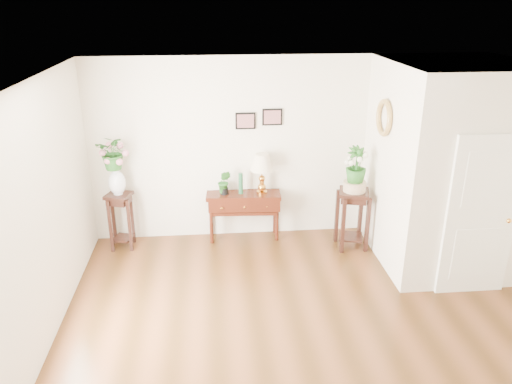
{
  "coord_description": "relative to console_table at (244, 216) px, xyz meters",
  "views": [
    {
      "loc": [
        -1.18,
        -4.52,
        3.59
      ],
      "look_at": [
        -0.63,
        1.3,
        1.28
      ],
      "focal_mm": 35.0,
      "sensor_mm": 36.0,
      "label": 1
    }
  ],
  "objects": [
    {
      "name": "floor",
      "position": [
        0.7,
        -2.57,
        -0.38
      ],
      "size": [
        6.0,
        5.5,
        0.02
      ],
      "primitive_type": "cube",
      "color": "brown",
      "rests_on": "ground"
    },
    {
      "name": "ceiling",
      "position": [
        0.7,
        -2.57,
        2.42
      ],
      "size": [
        6.0,
        5.5,
        0.02
      ],
      "primitive_type": "cube",
      "color": "white",
      "rests_on": "ground"
    },
    {
      "name": "wall_back",
      "position": [
        0.7,
        0.18,
        1.02
      ],
      "size": [
        6.0,
        0.02,
        2.8
      ],
      "primitive_type": "cube",
      "color": "silver",
      "rests_on": "ground"
    },
    {
      "name": "wall_left",
      "position": [
        -2.3,
        -2.57,
        1.02
      ],
      "size": [
        0.02,
        5.5,
        2.8
      ],
      "primitive_type": "cube",
      "color": "silver",
      "rests_on": "ground"
    },
    {
      "name": "partition",
      "position": [
        2.8,
        -0.79,
        1.02
      ],
      "size": [
        1.8,
        1.95,
        2.8
      ],
      "primitive_type": "cube",
      "color": "silver",
      "rests_on": "floor"
    },
    {
      "name": "door",
      "position": [
        2.8,
        -1.79,
        0.67
      ],
      "size": [
        0.9,
        0.05,
        2.1
      ],
      "primitive_type": "cube",
      "color": "white",
      "rests_on": "floor"
    },
    {
      "name": "art_print_left",
      "position": [
        0.05,
        0.16,
        1.47
      ],
      "size": [
        0.3,
        0.02,
        0.25
      ],
      "primitive_type": "cube",
      "color": "black",
      "rests_on": "wall_back"
    },
    {
      "name": "art_print_right",
      "position": [
        0.45,
        0.16,
        1.52
      ],
      "size": [
        0.3,
        0.02,
        0.25
      ],
      "primitive_type": "cube",
      "color": "black",
      "rests_on": "wall_back"
    },
    {
      "name": "wall_ornament",
      "position": [
        1.86,
        -0.67,
        1.67
      ],
      "size": [
        0.07,
        0.51,
        0.51
      ],
      "primitive_type": "torus",
      "rotation": [
        0.0,
        1.57,
        0.0
      ],
      "color": "tan",
      "rests_on": "partition"
    },
    {
      "name": "console_table",
      "position": [
        0.0,
        0.0,
        0.0
      ],
      "size": [
        1.16,
        0.45,
        0.76
      ],
      "primitive_type": "cube",
      "rotation": [
        0.0,
        0.0,
        -0.06
      ],
      "color": "#371509",
      "rests_on": "floor"
    },
    {
      "name": "table_lamp",
      "position": [
        0.28,
        0.0,
        0.73
      ],
      "size": [
        0.47,
        0.47,
        0.63
      ],
      "primitive_type": "cube",
      "rotation": [
        0.0,
        0.0,
        -0.38
      ],
      "color": "orange",
      "rests_on": "console_table"
    },
    {
      "name": "green_vase",
      "position": [
        -0.04,
        0.0,
        0.55
      ],
      "size": [
        0.09,
        0.09,
        0.33
      ],
      "primitive_type": "cylinder",
      "rotation": [
        0.0,
        0.0,
        0.4
      ],
      "color": "#1D5131",
      "rests_on": "console_table"
    },
    {
      "name": "potted_plant",
      "position": [
        -0.29,
        0.0,
        0.56
      ],
      "size": [
        0.24,
        0.21,
        0.36
      ],
      "primitive_type": "imported",
      "rotation": [
        0.0,
        0.0,
        -0.28
      ],
      "color": "#225E1F",
      "rests_on": "console_table"
    },
    {
      "name": "plant_stand_a",
      "position": [
        -1.85,
        -0.12,
        0.06
      ],
      "size": [
        0.43,
        0.43,
        0.87
      ],
      "primitive_type": "cube",
      "rotation": [
        0.0,
        0.0,
        -0.31
      ],
      "color": "black",
      "rests_on": "floor"
    },
    {
      "name": "porcelain_vase",
      "position": [
        -1.85,
        -0.12,
        0.72
      ],
      "size": [
        0.3,
        0.3,
        0.43
      ],
      "primitive_type": null,
      "rotation": [
        0.0,
        0.0,
        0.23
      ],
      "color": "silver",
      "rests_on": "plant_stand_a"
    },
    {
      "name": "lily_arrangement",
      "position": [
        -1.85,
        -0.12,
        1.15
      ],
      "size": [
        0.55,
        0.5,
        0.51
      ],
      "primitive_type": "imported",
      "rotation": [
        0.0,
        0.0,
        -0.25
      ],
      "color": "#225E1F",
      "rests_on": "porcelain_vase"
    },
    {
      "name": "plant_stand_b",
      "position": [
        1.6,
        -0.44,
        0.08
      ],
      "size": [
        0.53,
        0.53,
        0.91
      ],
      "primitive_type": "cube",
      "rotation": [
        0.0,
        0.0,
        -0.27
      ],
      "color": "black",
      "rests_on": "floor"
    },
    {
      "name": "ceramic_bowl",
      "position": [
        1.6,
        -0.44,
        0.61
      ],
      "size": [
        0.37,
        0.37,
        0.15
      ],
      "primitive_type": "cylinder",
      "rotation": [
        0.0,
        0.0,
        -0.12
      ],
      "color": "beige",
      "rests_on": "plant_stand_b"
    },
    {
      "name": "narcissus",
      "position": [
        1.6,
        -0.44,
        0.93
      ],
      "size": [
        0.38,
        0.38,
        0.55
      ],
      "primitive_type": "imported",
      "rotation": [
        0.0,
        0.0,
        0.28
      ],
      "color": "#225E1F",
      "rests_on": "ceramic_bowl"
    }
  ]
}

